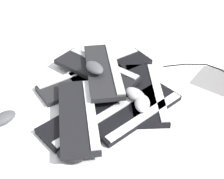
% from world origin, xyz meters
% --- Properties ---
extents(ground_plane, '(3.20, 3.20, 0.00)m').
position_xyz_m(ground_plane, '(0.00, 0.00, 0.00)').
color(ground_plane, white).
extents(keyboard_0, '(0.43, 0.40, 0.03)m').
position_xyz_m(keyboard_0, '(0.26, 0.14, 0.01)').
color(keyboard_0, black).
rests_on(keyboard_0, ground).
extents(keyboard_1, '(0.43, 0.41, 0.03)m').
position_xyz_m(keyboard_1, '(0.12, 0.24, 0.01)').
color(keyboard_1, '#232326').
rests_on(keyboard_1, ground).
extents(keyboard_2, '(0.45, 0.37, 0.03)m').
position_xyz_m(keyboard_2, '(-0.11, 0.13, 0.01)').
color(keyboard_2, black).
rests_on(keyboard_2, ground).
extents(keyboard_3, '(0.45, 0.37, 0.03)m').
position_xyz_m(keyboard_3, '(-0.03, -0.06, 0.01)').
color(keyboard_3, black).
rests_on(keyboard_3, ground).
extents(keyboard_4, '(0.46, 0.27, 0.03)m').
position_xyz_m(keyboard_4, '(0.10, -0.08, 0.01)').
color(keyboard_4, black).
rests_on(keyboard_4, ground).
extents(keyboard_5, '(0.46, 0.31, 0.03)m').
position_xyz_m(keyboard_5, '(-0.15, 0.17, 0.04)').
color(keyboard_5, black).
rests_on(keyboard_5, keyboard_2).
extents(keyboard_6, '(0.31, 0.46, 0.03)m').
position_xyz_m(keyboard_6, '(0.18, 0.19, 0.04)').
color(keyboard_6, black).
rests_on(keyboard_6, keyboard_0).
extents(keyboard_7, '(0.46, 0.31, 0.03)m').
position_xyz_m(keyboard_7, '(0.15, 0.14, 0.07)').
color(keyboard_7, '#232326').
rests_on(keyboard_7, keyboard_6).
extents(mouse_0, '(0.07, 0.11, 0.04)m').
position_xyz_m(mouse_0, '(-0.34, 0.13, 0.02)').
color(mouse_0, black).
rests_on(mouse_0, ground).
extents(mouse_1, '(0.12, 0.13, 0.04)m').
position_xyz_m(mouse_1, '(0.04, -0.04, 0.05)').
color(mouse_1, '#B7B7BC').
rests_on(mouse_1, keyboard_3).
extents(mouse_2, '(0.13, 0.11, 0.04)m').
position_xyz_m(mouse_2, '(-0.22, 0.48, 0.02)').
color(mouse_2, '#4C4C51').
rests_on(mouse_2, ground).
extents(mouse_3, '(0.12, 0.13, 0.04)m').
position_xyz_m(mouse_3, '(0.11, 0.17, 0.11)').
color(mouse_3, '#4C4C51').
rests_on(mouse_3, keyboard_7).
extents(mouse_4, '(0.12, 0.08, 0.04)m').
position_xyz_m(mouse_4, '(-0.01, -0.08, 0.05)').
color(mouse_4, '#B7B7BC').
rests_on(mouse_4, keyboard_3).
extents(cable_0, '(0.42, 0.58, 0.01)m').
position_xyz_m(cable_0, '(0.26, -0.43, 0.00)').
color(cable_0, black).
rests_on(cable_0, ground).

